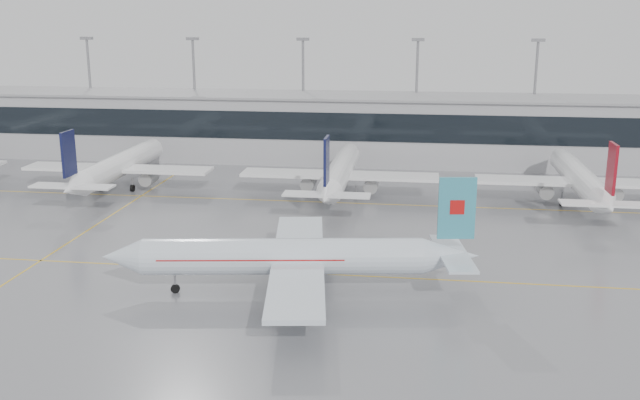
# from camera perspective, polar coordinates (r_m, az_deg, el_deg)

# --- Properties ---
(ground) EXTENTS (320.00, 320.00, 0.00)m
(ground) POSITION_cam_1_polar(r_m,az_deg,el_deg) (76.32, -1.23, -5.88)
(ground) COLOR gray
(ground) RESTS_ON ground
(taxi_line_main) EXTENTS (120.00, 0.25, 0.01)m
(taxi_line_main) POSITION_cam_1_polar(r_m,az_deg,el_deg) (76.32, -1.23, -5.87)
(taxi_line_main) COLOR gold
(taxi_line_main) RESTS_ON ground
(taxi_line_north) EXTENTS (120.00, 0.25, 0.01)m
(taxi_line_north) POSITION_cam_1_polar(r_m,az_deg,el_deg) (104.71, 1.34, -0.21)
(taxi_line_north) COLOR gold
(taxi_line_north) RESTS_ON ground
(taxi_line_cross) EXTENTS (0.25, 60.00, 0.01)m
(taxi_line_cross) POSITION_cam_1_polar(r_m,az_deg,el_deg) (98.74, -17.28, -1.78)
(taxi_line_cross) COLOR gold
(taxi_line_cross) RESTS_ON ground
(terminal) EXTENTS (180.00, 15.00, 12.00)m
(terminal) POSITION_cam_1_polar(r_m,az_deg,el_deg) (134.71, 2.90, 5.69)
(terminal) COLOR #A1A1A5
(terminal) RESTS_ON ground
(terminal_glass) EXTENTS (180.00, 0.20, 5.00)m
(terminal_glass) POSITION_cam_1_polar(r_m,az_deg,el_deg) (127.05, 2.61, 5.84)
(terminal_glass) COLOR black
(terminal_glass) RESTS_ON ground
(terminal_roof) EXTENTS (182.00, 16.00, 0.40)m
(terminal_roof) POSITION_cam_1_polar(r_m,az_deg,el_deg) (133.91, 2.94, 8.31)
(terminal_roof) COLOR gray
(terminal_roof) RESTS_ON ground
(light_masts) EXTENTS (156.40, 1.00, 22.60)m
(light_masts) POSITION_cam_1_polar(r_m,az_deg,el_deg) (139.74, 3.16, 9.04)
(light_masts) COLOR gray
(light_masts) RESTS_ON ground
(air_canada_jet) EXTENTS (37.03, 29.99, 11.69)m
(air_canada_jet) POSITION_cam_1_polar(r_m,az_deg,el_deg) (69.92, -1.96, -4.59)
(air_canada_jet) COLOR silver
(air_canada_jet) RESTS_ON ground
(parked_jet_b) EXTENTS (29.64, 36.96, 11.72)m
(parked_jet_b) POSITION_cam_1_polar(r_m,az_deg,el_deg) (116.43, -15.83, 2.62)
(parked_jet_b) COLOR white
(parked_jet_b) RESTS_ON ground
(parked_jet_c) EXTENTS (29.64, 36.96, 11.72)m
(parked_jet_c) POSITION_cam_1_polar(r_m,az_deg,el_deg) (107.41, 1.57, 2.20)
(parked_jet_c) COLOR white
(parked_jet_c) RESTS_ON ground
(parked_jet_d) EXTENTS (29.64, 36.96, 11.72)m
(parked_jet_d) POSITION_cam_1_polar(r_m,az_deg,el_deg) (109.40, 20.12, 1.54)
(parked_jet_d) COLOR white
(parked_jet_d) RESTS_ON ground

